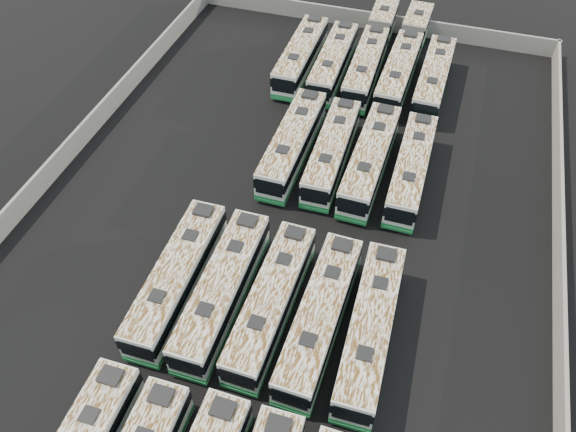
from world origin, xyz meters
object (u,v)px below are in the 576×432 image
object	(u,v)px
bus_back_left	(333,63)
bus_back_center	(372,51)
bus_back_far_right	(433,79)
bus_midfront_far_left	(178,278)
bus_midfront_far_right	(370,329)
bus_midfront_left	(223,290)
bus_back_far_left	(301,56)
bus_midback_right	(370,160)
bus_midback_far_right	(411,169)
bus_midback_center	(332,152)
bus_midback_left	(292,143)
bus_back_right	(405,56)
bus_midfront_right	(320,317)
bus_midfront_center	(271,302)

from	to	relation	value
bus_back_left	bus_back_center	bearing A→B (deg)	44.17
bus_back_left	bus_back_far_right	distance (m)	11.11
bus_midfront_far_left	bus_midfront_far_right	world-z (taller)	bus_midfront_far_left
bus_midfront_left	bus_back_far_left	bearing A→B (deg)	96.11
bus_midback_right	bus_midback_far_right	size ratio (longest dim) A/B	1.04
bus_midback_center	bus_back_far_left	xyz separation A→B (m)	(-7.45, 14.79, 0.05)
bus_midback_right	bus_back_left	world-z (taller)	bus_midback_right
bus_midback_left	bus_back_right	bearing A→B (deg)	67.91
bus_midfront_left	bus_midback_right	world-z (taller)	bus_midfront_left
bus_midfront_far_left	bus_midback_left	size ratio (longest dim) A/B	1.00
bus_midfront_far_right	bus_back_far_left	bearing A→B (deg)	113.14
bus_back_far_right	bus_back_far_left	bearing A→B (deg)	-178.66
bus_midfront_right	bus_back_left	xyz separation A→B (m)	(-7.40, 32.41, -0.04)
bus_midfront_center	bus_midback_right	bearing A→B (deg)	79.22
bus_back_far_left	bus_back_center	size ratio (longest dim) A/B	0.65
bus_midfront_left	bus_midback_right	bearing A→B (deg)	66.69
bus_midback_right	bus_back_far_right	world-z (taller)	bus_midback_right
bus_back_far_right	bus_midback_center	bearing A→B (deg)	-115.55
bus_midfront_left	bus_back_far_right	xyz separation A→B (m)	(11.23, 32.50, -0.05)
bus_midfront_far_left	bus_midback_left	distance (m)	17.95
bus_back_far_right	bus_midfront_left	bearing A→B (deg)	-107.97
bus_midback_center	bus_midback_right	size ratio (longest dim) A/B	0.96
bus_midfront_far_right	bus_back_far_right	world-z (taller)	bus_midfront_far_right
bus_midfront_far_right	bus_back_far_right	bearing A→B (deg)	88.43
bus_midback_center	bus_back_center	size ratio (longest dim) A/B	0.63
bus_midfront_center	bus_midfront_far_right	distance (m)	7.37
bus_midfront_far_left	bus_midfront_far_right	bearing A→B (deg)	-0.96
bus_midback_far_right	bus_back_far_right	distance (m)	14.97
bus_midback_center	bus_back_far_left	bearing A→B (deg)	115.68
bus_midback_right	bus_back_far_left	bearing A→B (deg)	128.07
bus_midback_right	bus_back_right	size ratio (longest dim) A/B	0.65
bus_midfront_left	bus_midfront_far_right	world-z (taller)	bus_midfront_left
bus_midback_right	bus_midback_left	bearing A→B (deg)	-179.01
bus_midback_far_right	bus_midfront_left	bearing A→B (deg)	-122.68
bus_midfront_left	bus_back_center	world-z (taller)	bus_midfront_left
bus_midfront_far_right	bus_back_center	xyz separation A→B (m)	(-7.41, 35.90, -0.03)
bus_back_left	bus_back_far_left	bearing A→B (deg)	177.19
bus_midfront_center	bus_midfront_right	size ratio (longest dim) A/B	0.98
bus_midfront_far_right	bus_back_far_left	size ratio (longest dim) A/B	1.01
bus_midfront_far_left	bus_back_left	world-z (taller)	bus_midfront_far_left
bus_midback_center	bus_back_far_right	distance (m)	16.61
bus_midfront_left	bus_back_left	bearing A→B (deg)	89.44
bus_midfront_center	bus_midfront_far_right	size ratio (longest dim) A/B	0.99
bus_midback_left	bus_back_far_left	xyz separation A→B (m)	(-3.63, 14.85, -0.02)
bus_midfront_right	bus_midback_center	world-z (taller)	bus_midfront_right
bus_midfront_far_right	bus_back_center	bearing A→B (deg)	100.22
bus_midfront_left	bus_midback_right	distance (m)	19.04
bus_back_right	bus_back_far_right	xyz separation A→B (m)	(3.68, -3.45, -0.02)
bus_midfront_center	bus_midback_right	size ratio (longest dim) A/B	0.98
bus_midfront_left	bus_midfront_far_left	bearing A→B (deg)	179.54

